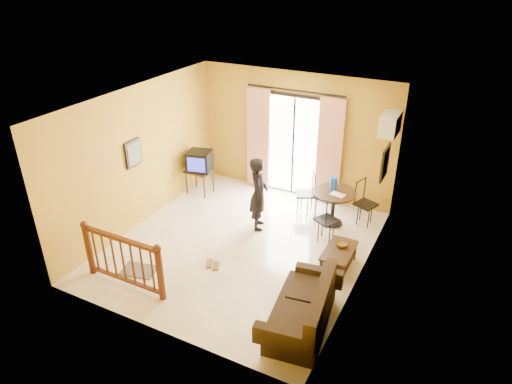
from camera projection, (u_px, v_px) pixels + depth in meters
The scene contains 19 objects.
ground at pixel (241, 245), 8.69m from camera, with size 5.00×5.00×0.00m, color beige.
room_shell at pixel (240, 164), 7.90m from camera, with size 5.00×5.00×5.00m.
balcony_door at pixel (293, 145), 10.07m from camera, with size 2.25×0.14×2.46m.
tv_table at pixel (199, 173), 10.41m from camera, with size 0.57×0.48×0.58m.
television at pixel (200, 161), 10.25m from camera, with size 0.60×0.57×0.46m.
picture_left at pixel (133, 153), 8.71m from camera, with size 0.05×0.42×0.52m.
dining_table at pixel (334, 199), 9.15m from camera, with size 0.87×0.87×0.73m.
water_jug at pixel (334, 183), 9.12m from camera, with size 0.14×0.14×0.26m, color blue.
serving_tray at pixel (338, 195), 8.95m from camera, with size 0.28×0.18×0.02m, color silver.
dining_chairs at pixel (330, 225), 9.35m from camera, with size 1.79×1.48×0.95m.
air_conditioner at pixel (390, 124), 8.40m from camera, with size 0.31×0.60×0.40m.
botanical_print at pixel (385, 163), 8.06m from camera, with size 0.05×0.50×0.60m.
coffee_table at pixel (339, 256), 7.97m from camera, with size 0.47×0.84×0.38m.
bowl at pixel (342, 244), 7.99m from camera, with size 0.20×0.20×0.06m, color brown.
sofa at pixel (305, 311), 6.66m from camera, with size 0.96×1.74×0.78m.
standing_person at pixel (259, 194), 8.94m from camera, with size 0.55×0.36×1.51m, color black.
stair_balustrade at pixel (122, 257), 7.39m from camera, with size 1.63×0.13×1.04m.
doormat at pixel (139, 270), 7.99m from camera, with size 0.60×0.40×0.02m, color #594F47.
sandals at pixel (213, 265), 8.12m from camera, with size 0.33×0.27×0.03m.
Camera 1 is at (3.54, -6.32, 4.91)m, focal length 32.00 mm.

